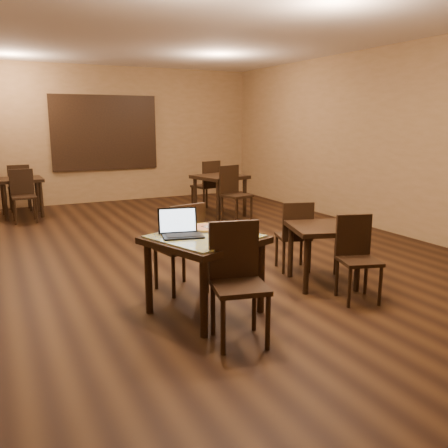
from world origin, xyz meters
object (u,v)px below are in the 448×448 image
tiled_table (205,246)px  other_table_c_chair_far (295,232)px  chair_main_near (237,274)px  laptop (180,229)px  other_table_b_chair_far (19,185)px  other_table_b_chair_near (23,192)px  other_table_a_chair_near (233,191)px  other_table_a (220,182)px  other_table_b (21,185)px  other_table_c (324,236)px  other_table_c_chair_near (356,252)px  other_table_a_chair_far (208,183)px  pizza_pan (206,229)px  chair_main_far (183,243)px

tiled_table → other_table_c_chair_far: other_table_c_chair_far is taller
chair_main_near → laptop: size_ratio=2.41×
chair_main_near → other_table_b_chair_far: size_ratio=1.05×
other_table_b_chair_near → other_table_a_chair_near: bearing=-28.7°
tiled_table → other_table_a: other_table_a is taller
other_table_b → other_table_c: 6.37m
other_table_a_chair_near → other_table_b: bearing=130.8°
laptop → other_table_b_chair_far: (-1.03, 6.35, -0.29)m
other_table_a → other_table_c_chair_near: 4.59m
other_table_c_chair_far → other_table_a: bearing=-83.6°
other_table_a_chair_near → other_table_c_chair_far: size_ratio=1.18×
tiled_table → other_table_b_chair_far: size_ratio=1.24×
other_table_a_chair_near → other_table_b_chair_far: (-3.40, 2.87, -0.04)m
other_table_a_chair_far → other_table_c_chair_near: size_ratio=1.18×
other_table_b_chair_near → other_table_c_chair_near: 6.34m
other_table_a_chair_near → other_table_b: other_table_a_chair_near is taller
chair_main_near → other_table_c: 1.70m
tiled_table → pizza_pan: (0.12, 0.24, 0.11)m
other_table_a_chair_near → other_table_a_chair_far: bearing=72.7°
other_table_a → other_table_b: bearing=138.4°
other_table_c → other_table_a: bearing=98.1°
other_table_b → other_table_b_chair_far: 0.56m
tiled_table → other_table_a: 4.74m
other_table_b_chair_near → other_table_c_chair_far: (2.74, -4.67, -0.05)m
other_table_a_chair_near → pizza_pan: bearing=-136.5°
other_table_a_chair_far → other_table_c_chair_far: (-0.71, -4.12, -0.09)m
other_table_b_chair_near → other_table_c: size_ratio=1.06×
chair_main_far → other_table_c: chair_main_far is taller
other_table_a_chair_near → other_table_b: 4.12m
other_table_a_chair_far → other_table_c_chair_near: other_table_a_chair_far is taller
other_table_b → other_table_c_chair_near: other_table_c_chair_near is taller
tiled_table → other_table_c_chair_near: size_ratio=1.35×
chair_main_far → other_table_c: 1.58m
pizza_pan → other_table_c: size_ratio=0.39×
pizza_pan → tiled_table: bearing=-116.6°
laptop → other_table_c: laptop is taller
other_table_b → other_table_b_chair_near: other_table_b_chair_near is taller
other_table_a_chair_far → other_table_b_chair_near: other_table_a_chair_far is taller
pizza_pan → other_table_a_chair_far: bearing=65.3°
chair_main_near → laptop: bearing=119.6°
tiled_table → other_table_b_chair_far: (-1.23, 6.46, -0.12)m
pizza_pan → other_table_c_chair_far: other_table_c_chair_far is taller
tiled_table → other_table_a_chair_near: (2.17, 3.60, -0.08)m
laptop → other_table_a_chair_near: other_table_a_chair_near is taller
other_table_b_chair_far → other_table_c: bearing=112.3°
tiled_table → other_table_a_chair_far: size_ratio=1.15×
other_table_a → other_table_a_chair_near: (-0.02, -0.60, -0.08)m
chair_main_far → other_table_b_chair_far: chair_main_far is taller
tiled_table → other_table_a_chair_near: bearing=39.0°
chair_main_near → laptop: 0.80m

